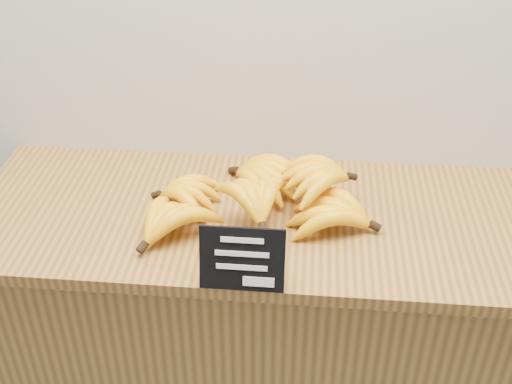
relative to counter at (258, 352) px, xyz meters
The scene contains 4 objects.
counter is the anchor object (origin of this frame).
counter_top 0.47m from the counter, ahead, with size 1.36×0.54×0.03m, color olive.
chalkboard_sign 0.60m from the counter, 92.05° to the right, with size 0.17×0.01×0.14m, color black.
banana_pile 0.53m from the counter, 107.36° to the right, with size 0.59×0.40×0.12m.
Camera 1 is at (0.08, 1.54, 1.81)m, focal length 45.00 mm.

